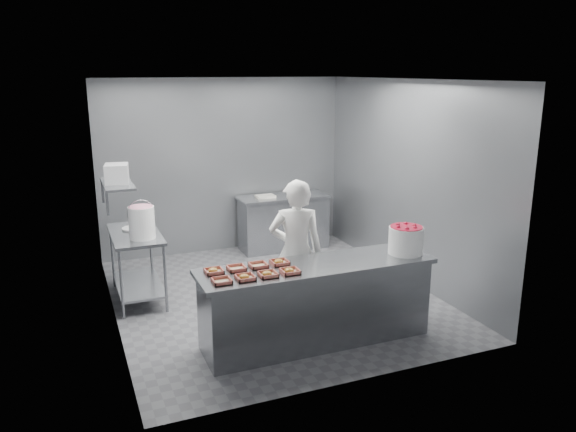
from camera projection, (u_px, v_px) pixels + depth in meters
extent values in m
plane|color=#4C4C51|center=(273.00, 296.00, 7.44)|extent=(4.50, 4.50, 0.00)
plane|color=white|center=(272.00, 79.00, 6.73)|extent=(4.50, 4.50, 0.00)
cube|color=slate|center=(224.00, 166.00, 9.10)|extent=(4.00, 0.04, 2.80)
cube|color=slate|center=(107.00, 208.00, 6.35)|extent=(0.04, 4.50, 2.80)
cube|color=slate|center=(407.00, 182.00, 7.81)|extent=(0.04, 4.50, 2.80)
cube|color=slate|center=(317.00, 266.00, 6.00)|extent=(2.60, 0.70, 0.05)
cube|color=slate|center=(316.00, 305.00, 6.12)|extent=(2.50, 0.64, 0.85)
cube|color=slate|center=(135.00, 234.00, 7.15)|extent=(0.60, 1.20, 0.04)
cube|color=slate|center=(139.00, 284.00, 7.32)|extent=(0.56, 1.15, 0.03)
cylinder|color=slate|center=(121.00, 284.00, 6.67)|extent=(0.04, 0.04, 0.88)
cylinder|color=slate|center=(165.00, 279.00, 6.85)|extent=(0.04, 0.04, 0.88)
cylinder|color=slate|center=(113.00, 256.00, 7.67)|extent=(0.04, 0.04, 0.88)
cylinder|color=slate|center=(151.00, 252.00, 7.86)|extent=(0.04, 0.04, 0.88)
cube|color=slate|center=(283.00, 197.00, 9.25)|extent=(1.50, 0.60, 0.05)
cube|color=slate|center=(283.00, 224.00, 9.36)|extent=(1.44, 0.55, 0.85)
cube|color=slate|center=(117.00, 184.00, 6.92)|extent=(0.35, 0.90, 0.03)
cube|color=tan|center=(222.00, 281.00, 5.46)|extent=(0.18, 0.18, 0.04)
cube|color=white|center=(226.00, 281.00, 5.50)|extent=(0.10, 0.06, 0.00)
cube|color=tan|center=(245.00, 277.00, 5.55)|extent=(0.18, 0.18, 0.04)
cube|color=white|center=(249.00, 277.00, 5.58)|extent=(0.10, 0.06, 0.00)
ellipsoid|color=#C78931|center=(244.00, 277.00, 5.54)|extent=(0.10, 0.10, 0.05)
cube|color=tan|center=(268.00, 274.00, 5.64)|extent=(0.18, 0.18, 0.04)
cube|color=white|center=(272.00, 274.00, 5.67)|extent=(0.10, 0.06, 0.00)
ellipsoid|color=#C78931|center=(267.00, 273.00, 5.63)|extent=(0.10, 0.10, 0.05)
cube|color=tan|center=(290.00, 271.00, 5.73)|extent=(0.18, 0.18, 0.04)
cube|color=white|center=(294.00, 271.00, 5.76)|extent=(0.10, 0.06, 0.00)
ellipsoid|color=#C78931|center=(289.00, 270.00, 5.72)|extent=(0.10, 0.10, 0.05)
cube|color=tan|center=(214.00, 271.00, 5.73)|extent=(0.18, 0.18, 0.04)
cube|color=white|center=(218.00, 271.00, 5.76)|extent=(0.10, 0.06, 0.00)
ellipsoid|color=#C78931|center=(213.00, 270.00, 5.72)|extent=(0.10, 0.10, 0.05)
cube|color=tan|center=(237.00, 268.00, 5.81)|extent=(0.18, 0.18, 0.04)
cube|color=white|center=(240.00, 268.00, 5.85)|extent=(0.10, 0.06, 0.00)
cube|color=tan|center=(258.00, 265.00, 5.90)|extent=(0.18, 0.18, 0.04)
cube|color=white|center=(262.00, 265.00, 5.93)|extent=(0.10, 0.06, 0.00)
cube|color=tan|center=(280.00, 262.00, 5.99)|extent=(0.18, 0.18, 0.04)
cube|color=white|center=(283.00, 262.00, 6.02)|extent=(0.10, 0.06, 0.00)
ellipsoid|color=#C78931|center=(279.00, 262.00, 5.98)|extent=(0.10, 0.10, 0.05)
imported|color=white|center=(296.00, 251.00, 6.55)|extent=(0.72, 0.59, 1.71)
cylinder|color=white|center=(406.00, 240.00, 6.30)|extent=(0.39, 0.39, 0.31)
cylinder|color=red|center=(406.00, 228.00, 6.27)|extent=(0.36, 0.36, 0.04)
cylinder|color=white|center=(142.00, 223.00, 6.87)|extent=(0.32, 0.32, 0.40)
cylinder|color=pink|center=(141.00, 207.00, 6.82)|extent=(0.29, 0.29, 0.02)
torus|color=slate|center=(141.00, 213.00, 6.83)|extent=(0.33, 0.01, 0.33)
cylinder|color=white|center=(133.00, 228.00, 7.30)|extent=(0.34, 0.34, 0.02)
cube|color=#CCB28C|center=(136.00, 224.00, 7.49)|extent=(0.14, 0.12, 0.02)
cube|color=gray|center=(117.00, 174.00, 6.86)|extent=(0.32, 0.35, 0.23)
cube|color=silver|center=(265.00, 196.00, 9.12)|extent=(0.30, 0.22, 0.04)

